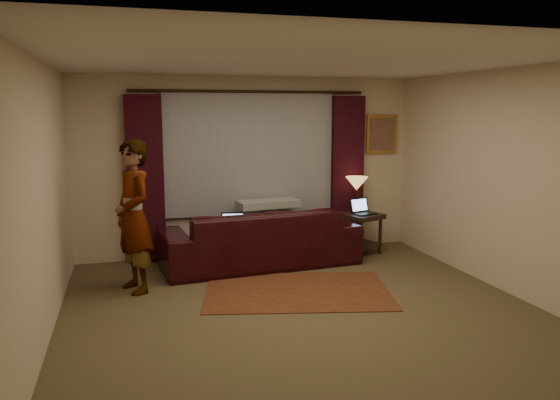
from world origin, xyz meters
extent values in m
cube|color=brown|center=(0.00, 0.00, -0.01)|extent=(5.00, 5.00, 0.01)
cube|color=silver|center=(0.00, 0.00, 2.60)|extent=(5.00, 5.00, 0.02)
cube|color=beige|center=(0.00, 2.50, 1.30)|extent=(5.00, 0.02, 2.60)
cube|color=beige|center=(0.00, -2.50, 1.30)|extent=(5.00, 0.02, 2.60)
cube|color=beige|center=(-2.50, 0.00, 1.30)|extent=(0.02, 5.00, 2.60)
cube|color=beige|center=(2.50, 0.00, 1.30)|extent=(0.02, 5.00, 2.60)
cube|color=gray|center=(0.00, 2.44, 1.50)|extent=(2.50, 0.05, 1.80)
cube|color=black|center=(-1.50, 2.39, 1.18)|extent=(0.50, 0.14, 2.30)
cube|color=black|center=(1.50, 2.39, 1.18)|extent=(0.50, 0.14, 2.30)
cylinder|color=black|center=(0.00, 2.39, 2.38)|extent=(0.04, 0.04, 3.40)
cube|color=#B28238|center=(2.10, 2.47, 1.75)|extent=(0.50, 0.04, 0.60)
imported|color=black|center=(-0.01, 1.81, 0.54)|extent=(2.77, 1.39, 1.08)
cube|color=#9A9994|center=(0.19, 2.13, 1.08)|extent=(0.93, 0.47, 0.10)
ellipsoid|color=#602C3E|center=(0.84, 1.77, 0.64)|extent=(0.60, 0.54, 0.21)
cube|color=brown|center=(0.14, 0.58, 0.01)|extent=(2.42, 1.88, 0.01)
cube|color=black|center=(1.58, 2.00, 0.30)|extent=(0.68, 0.68, 0.60)
imported|color=#9A9994|center=(-1.69, 1.13, 0.89)|extent=(0.69, 0.69, 1.79)
camera|label=1|loc=(-1.74, -5.32, 2.11)|focal=35.00mm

